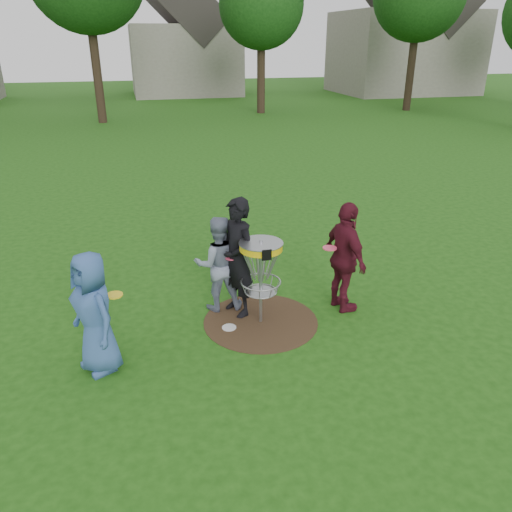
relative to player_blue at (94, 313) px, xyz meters
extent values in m
plane|color=#19470F|center=(2.38, 0.62, -0.84)|extent=(100.00, 100.00, 0.00)
cylinder|color=#47331E|center=(2.38, 0.62, -0.84)|extent=(1.80, 1.80, 0.01)
imported|color=#345690|center=(0.00, 0.00, 0.00)|extent=(0.88, 0.98, 1.68)
imported|color=black|center=(2.11, 1.00, 0.12)|extent=(0.71, 0.83, 1.92)
imported|color=slate|center=(1.84, 1.23, -0.05)|extent=(0.79, 0.63, 1.58)
imported|color=#521221|center=(3.78, 0.70, 0.07)|extent=(0.59, 1.12, 1.82)
cylinder|color=silver|center=(1.86, 0.55, -0.83)|extent=(0.22, 0.22, 0.02)
cylinder|color=#9EA0A5|center=(2.38, 0.62, -0.15)|extent=(0.05, 0.05, 1.38)
cylinder|color=#E4B70C|center=(2.38, 0.62, 0.44)|extent=(0.64, 0.64, 0.10)
cylinder|color=#9EA0A5|center=(2.38, 0.62, 0.49)|extent=(0.66, 0.66, 0.01)
cube|color=black|center=(2.38, 0.29, 0.44)|extent=(0.14, 0.02, 0.16)
torus|color=#9EA0A5|center=(2.38, 0.62, -0.14)|extent=(0.62, 0.62, 0.02)
torus|color=#9EA0A5|center=(2.38, 0.62, -0.30)|extent=(0.50, 0.50, 0.02)
cylinder|color=#9EA0A5|center=(2.38, 0.62, -0.31)|extent=(0.44, 0.44, 0.01)
cylinder|color=yellow|center=(0.27, 0.07, 0.19)|extent=(0.22, 0.22, 0.02)
cylinder|color=yellow|center=(2.27, 0.78, 0.34)|extent=(0.22, 0.22, 0.02)
cylinder|color=#EE3E68|center=(2.02, 1.02, 0.13)|extent=(0.22, 0.22, 0.02)
cylinder|color=#FF436A|center=(3.50, 0.69, 0.27)|extent=(0.22, 0.22, 0.02)
cylinder|color=#38281C|center=(-0.62, 22.12, 1.47)|extent=(0.46, 0.46, 4.62)
cylinder|color=#38281C|center=(8.38, 23.62, 1.05)|extent=(0.46, 0.46, 3.78)
sphere|color=#164211|center=(8.38, 23.62, 4.92)|extent=(4.68, 4.68, 4.68)
cylinder|color=#38281C|center=(17.38, 22.62, 1.26)|extent=(0.46, 0.46, 4.20)
cube|color=gray|center=(5.38, 35.62, 1.66)|extent=(8.00, 7.00, 5.00)
cube|color=#2D2826|center=(5.38, 35.62, 5.60)|extent=(6.11, 7.14, 6.11)
cube|color=gray|center=(22.38, 32.62, 2.16)|extent=(10.00, 8.00, 6.00)
camera|label=1|loc=(0.66, -5.93, 3.26)|focal=35.00mm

